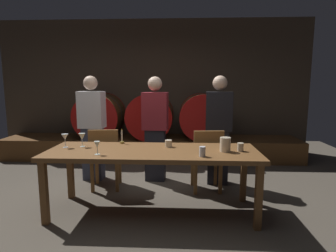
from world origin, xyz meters
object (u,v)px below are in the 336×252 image
wine_barrel_left (100,116)px  dining_table (153,156)px  pitcher (225,144)px  wine_glass_right (97,145)px  chair_right (207,158)px  guest_left (92,127)px  candle_center (122,139)px  wine_glass_left (65,137)px  cup_left (168,143)px  cup_center (202,152)px  wine_glass_center (82,137)px  wine_barrel_center (151,116)px  guest_center (155,128)px  chair_left (105,156)px  guest_right (219,129)px  cup_right (240,147)px  wine_barrel_right (202,116)px

wine_barrel_left → dining_table: bearing=-61.5°
pitcher → wine_glass_right: bearing=-171.5°
chair_right → guest_left: (-1.74, 0.44, 0.34)m
pitcher → candle_center: bearing=164.0°
chair_right → guest_left: size_ratio=0.55×
dining_table → wine_glass_left: size_ratio=14.72×
cup_left → wine_barrel_left: bearing=123.6°
cup_center → wine_glass_right: bearing=178.8°
guest_left → wine_glass_center: size_ratio=9.86×
wine_barrel_center → pitcher: 2.69m
chair_right → cup_center: size_ratio=8.37×
dining_table → wine_barrel_center: bearing=96.9°
chair_right → wine_barrel_left: bearing=-46.2°
wine_glass_left → wine_glass_right: bearing=-32.9°
pitcher → wine_glass_left: 1.87m
guest_center → candle_center: size_ratio=8.22×
guest_center → wine_glass_left: guest_center is taller
guest_center → wine_glass_center: 1.25m
dining_table → chair_left: 1.02m
guest_center → cup_center: 1.49m
wine_barrel_center → guest_right: size_ratio=0.55×
cup_right → dining_table: bearing=179.8°
wine_barrel_center → wine_barrel_right: 1.03m
wine_glass_right → wine_glass_center: bearing=129.1°
guest_right → candle_center: 1.47m
wine_barrel_center → pitcher: wine_barrel_center is taller
wine_barrel_left → cup_center: bearing=-55.1°
guest_left → wine_glass_center: bearing=104.4°
wine_barrel_center → candle_center: wine_barrel_center is taller
cup_left → cup_center: bearing=-48.9°
guest_right → pitcher: 1.03m
chair_right → pitcher: pitcher is taller
wine_barrel_center → chair_left: wine_barrel_center is taller
candle_center → cup_left: 0.62m
guest_left → candle_center: bearing=132.7°
cup_left → pitcher: bearing=-17.2°
chair_right → wine_barrel_right: bearing=-96.3°
cup_left → wine_glass_right: bearing=-151.3°
chair_left → chair_right: 1.43m
wine_glass_left → dining_table: bearing=-4.3°
guest_center → cup_center: bearing=118.8°
wine_barrel_left → guest_center: guest_center is taller
cup_left → candle_center: bearing=165.3°
wine_glass_center → cup_center: size_ratio=1.56×
chair_left → guest_right: 1.69m
dining_table → wine_glass_left: bearing=175.7°
dining_table → cup_right: bearing=-0.2°
wine_glass_right → wine_barrel_right: bearing=63.9°
guest_right → cup_left: bearing=56.7°
guest_left → wine_glass_right: guest_left is taller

